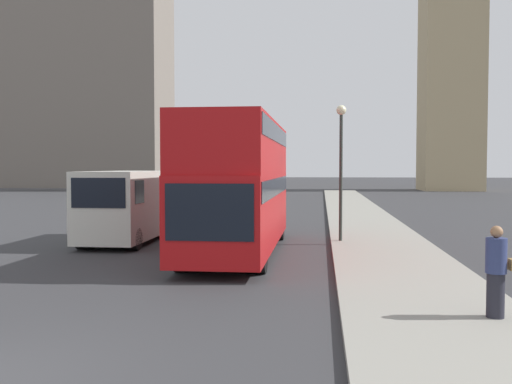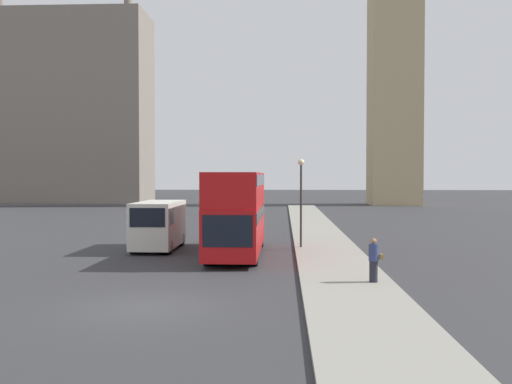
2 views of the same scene
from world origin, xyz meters
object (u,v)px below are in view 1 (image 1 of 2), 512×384
at_px(street_lamp, 341,150).
at_px(red_double_decker_bus, 239,180).
at_px(white_van, 125,205).
at_px(pedestrian, 496,272).

bearing_deg(street_lamp, red_double_decker_bus, -144.93).
height_order(white_van, street_lamp, street_lamp).
relative_size(red_double_decker_bus, street_lamp, 2.05).
bearing_deg(white_van, pedestrian, -43.86).
bearing_deg(white_van, red_double_decker_bus, -22.86).
xyz_separation_m(white_van, pedestrian, (10.38, -9.97, -0.46)).
xyz_separation_m(white_van, street_lamp, (7.97, 0.46, 2.02)).
bearing_deg(white_van, street_lamp, 3.32).
bearing_deg(street_lamp, white_van, -176.68).
distance_m(red_double_decker_bus, street_lamp, 4.29).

